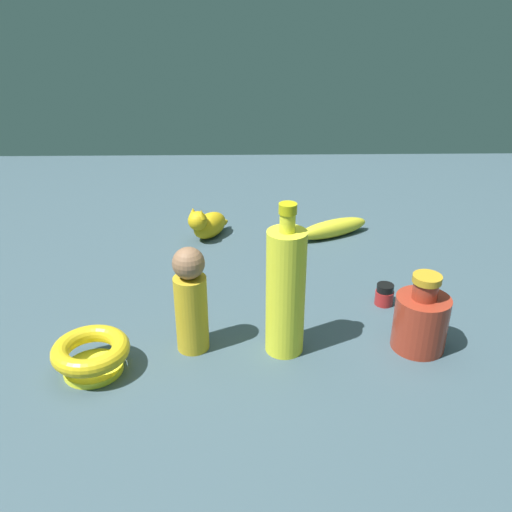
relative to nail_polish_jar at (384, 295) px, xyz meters
name	(u,v)px	position (x,y,z in m)	size (l,w,h in m)	color
ground	(256,291)	(-0.05, -0.25, -0.02)	(2.00, 2.00, 0.00)	#384C56
nail_polish_jar	(384,295)	(0.00, 0.00, 0.00)	(0.04, 0.04, 0.04)	#A32120
banana	(333,228)	(-0.32, -0.05, 0.00)	(0.19, 0.04, 0.04)	gold
bottle_short	(421,319)	(0.14, 0.03, 0.03)	(0.09, 0.09, 0.14)	maroon
cat_figurine	(207,224)	(-0.32, -0.36, 0.02)	(0.12, 0.10, 0.09)	gold
bowl	(91,353)	(0.20, -0.51, 0.01)	(0.12, 0.12, 0.05)	yellow
bottle_tall	(286,291)	(0.14, -0.20, 0.09)	(0.06, 0.06, 0.26)	yellow
person_figure_adult	(191,301)	(0.13, -0.36, 0.07)	(0.06, 0.06, 0.19)	gold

